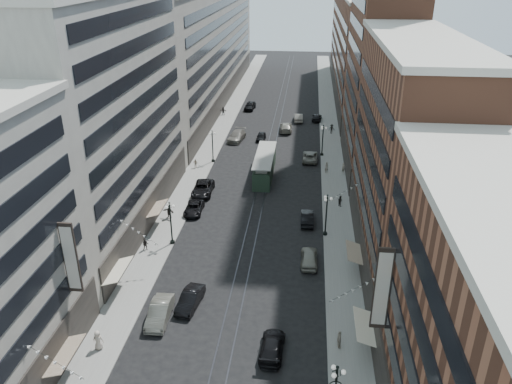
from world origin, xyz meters
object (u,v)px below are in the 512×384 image
at_px(pedestrian_8, 326,167).
at_px(lamppost_se_mid, 323,139).
at_px(pedestrian_6, 196,163).
at_px(pedestrian_7, 340,201).
at_px(car_1, 160,312).
at_px(car_7, 203,188).
at_px(streetcar, 265,166).
at_px(pedestrian_4, 339,339).
at_px(pedestrian_5, 169,212).
at_px(lamppost_sw_far, 171,222).
at_px(car_12, 317,117).
at_px(pedestrian_9, 332,129).
at_px(lamppost_se_far, 326,214).
at_px(pedestrian_2, 145,244).
at_px(lamppost_sw_mid, 213,145).
at_px(car_4, 309,257).
at_px(pedestrian_extra_0, 343,168).
at_px(car_11, 310,156).
at_px(car_5, 190,299).
at_px(car_extra_0, 286,127).
at_px(car_13, 261,137).
at_px(pedestrian_1, 98,340).
at_px(car_9, 250,106).
at_px(car_10, 307,218).
at_px(car_2, 194,208).
at_px(pedestrian_extra_1, 223,111).
at_px(car_6, 272,346).
at_px(car_14, 298,118).
at_px(car_8, 237,136).

bearing_deg(pedestrian_8, lamppost_se_mid, -114.09).
height_order(pedestrian_6, pedestrian_7, pedestrian_7).
relative_size(car_1, pedestrian_6, 3.43).
bearing_deg(car_7, streetcar, 41.03).
bearing_deg(pedestrian_4, pedestrian_5, 35.36).
bearing_deg(lamppost_sw_far, car_12, 71.72).
height_order(lamppost_sw_far, pedestrian_9, lamppost_sw_far).
distance_m(lamppost_se_far, pedestrian_2, 22.02).
relative_size(car_1, pedestrian_4, 2.95).
distance_m(lamppost_sw_mid, car_4, 33.91).
distance_m(lamppost_sw_mid, pedestrian_extra_0, 21.94).
bearing_deg(lamppost_se_far, pedestrian_2, -164.45).
height_order(lamppost_se_mid, car_11, lamppost_se_mid).
xyz_separation_m(car_5, car_extra_0, (6.58, 56.74, 0.06)).
height_order(car_1, car_13, car_1).
distance_m(lamppost_sw_mid, car_13, 14.35).
distance_m(pedestrian_1, car_9, 78.75).
bearing_deg(car_10, car_7, -26.67).
height_order(car_2, car_10, car_10).
bearing_deg(car_7, pedestrian_extra_1, 93.72).
relative_size(car_1, car_2, 1.06).
bearing_deg(pedestrian_9, lamppost_se_mid, -111.95).
distance_m(car_9, pedestrian_7, 51.38).
height_order(car_6, pedestrian_5, pedestrian_5).
relative_size(streetcar, pedestrian_8, 6.88).
height_order(lamppost_sw_mid, pedestrian_4, lamppost_sw_mid).
height_order(car_14, pedestrian_8, pedestrian_8).
xyz_separation_m(lamppost_sw_far, pedestrian_6, (-2.34, 23.99, -2.19)).
xyz_separation_m(lamppost_sw_far, pedestrian_9, (20.45, 44.29, -2.02)).
bearing_deg(pedestrian_extra_0, lamppost_se_far, -139.76).
height_order(pedestrian_5, pedestrian_extra_0, pedestrian_5).
relative_size(car_8, pedestrian_6, 4.07).
relative_size(car_4, car_11, 0.86).
relative_size(car_4, car_13, 1.16).
xyz_separation_m(car_4, pedestrian_1, (-18.26, -15.79, 0.29)).
relative_size(streetcar, pedestrian_extra_0, 7.32).
bearing_deg(car_2, car_14, 71.84).
bearing_deg(car_9, pedestrian_8, -60.16).
distance_m(car_4, car_6, 14.84).
bearing_deg(car_11, car_5, 75.07).
distance_m(car_9, car_10, 54.92).
bearing_deg(pedestrian_2, lamppost_se_far, 8.13).
xyz_separation_m(car_4, car_7, (-15.67, 17.07, 0.03)).
xyz_separation_m(car_8, car_14, (11.30, 13.63, -0.07)).
bearing_deg(pedestrian_5, car_13, 95.93).
bearing_deg(car_10, pedestrian_7, -132.01).
xyz_separation_m(pedestrian_9, pedestrian_extra_1, (-23.35, 10.75, -0.08)).
distance_m(streetcar, car_extra_0, 23.18).
relative_size(lamppost_sw_far, streetcar, 0.43).
relative_size(pedestrian_2, pedestrian_extra_0, 0.85).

